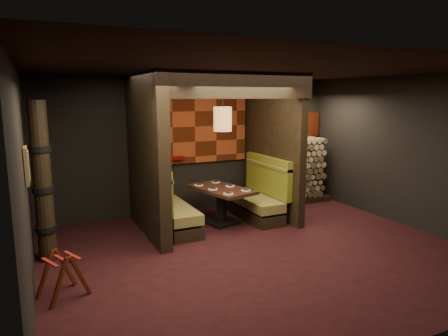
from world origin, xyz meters
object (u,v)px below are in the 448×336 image
booth_bench_left (169,209)px  luggage_rack (62,273)px  booth_bench_right (258,198)px  dining_table (222,200)px  totem_column (43,183)px  firewood_stack (293,170)px  pendant_lamp (223,119)px

booth_bench_left → luggage_rack: bearing=-136.4°
booth_bench_right → dining_table: (-0.86, -0.08, 0.08)m
totem_column → firewood_stack: totem_column is taller
dining_table → totem_column: bearing=-171.5°
booth_bench_left → luggage_rack: booth_bench_left is taller
luggage_rack → totem_column: size_ratio=0.28×
booth_bench_right → luggage_rack: 4.28m
dining_table → luggage_rack: dining_table is taller
booth_bench_left → booth_bench_right: same height
firewood_stack → dining_table: bearing=-160.5°
booth_bench_right → totem_column: bearing=-172.1°
booth_bench_right → luggage_rack: size_ratio=2.37×
booth_bench_left → firewood_stack: bearing=12.2°
pendant_lamp → luggage_rack: size_ratio=1.54×
luggage_rack → firewood_stack: 5.82m
firewood_stack → totem_column: bearing=-166.8°
luggage_rack → totem_column: 1.59m
booth_bench_left → firewood_stack: size_ratio=0.92×
pendant_lamp → booth_bench_left: bearing=172.7°
dining_table → firewood_stack: firewood_stack is taller
firewood_stack → booth_bench_left: bearing=-167.8°
luggage_rack → totem_column: bearing=95.5°
dining_table → totem_column: totem_column is taller
booth_bench_right → firewood_stack: size_ratio=0.92×
dining_table → firewood_stack: size_ratio=0.86×
booth_bench_left → totem_column: size_ratio=0.67×
booth_bench_left → firewood_stack: 3.34m
dining_table → pendant_lamp: pendant_lamp is taller
luggage_rack → booth_bench_right: bearing=25.9°
booth_bench_left → totem_column: (-2.09, -0.55, 0.79)m
firewood_stack → luggage_rack: bearing=-153.7°
totem_column → dining_table: bearing=8.5°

